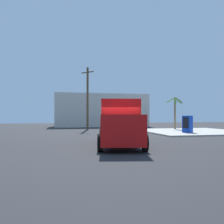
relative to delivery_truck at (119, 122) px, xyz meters
name	(u,v)px	position (x,y,z in m)	size (l,w,h in m)	color
ground_plane	(120,149)	(-0.52, -2.13, -1.55)	(100.00, 100.00, 0.00)	#2B2B2D
sidewalk_corner_far	(192,131)	(11.87, 10.25, -1.48)	(11.69, 11.69, 0.14)	#B2ADA0
delivery_truck	(119,122)	(0.00, 0.00, 0.00)	(4.05, 7.86, 3.01)	red
vending_machine_red	(187,124)	(9.76, 7.76, -0.48)	(1.10, 1.16, 1.85)	#0F38B2
palm_tree_far	(175,107)	(11.71, 14.33, 1.64)	(2.77, 2.54, 4.47)	#7A6647
utility_pole	(88,97)	(-0.08, 17.59, 3.02)	(1.58, 1.70, 8.85)	brown
building_backdrop	(101,110)	(3.58, 27.31, 1.40)	(16.74, 6.00, 5.89)	beige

